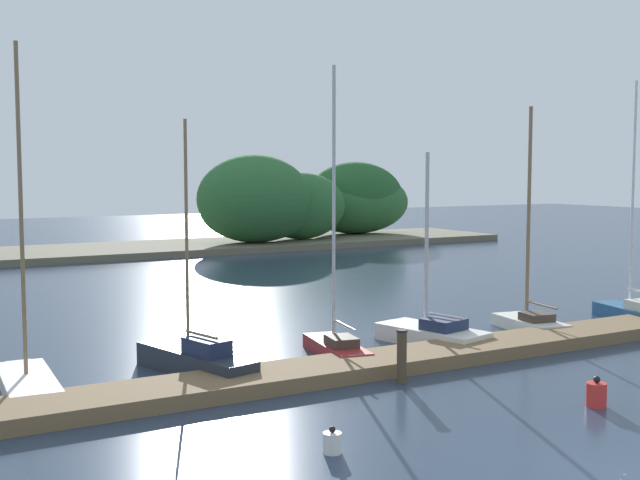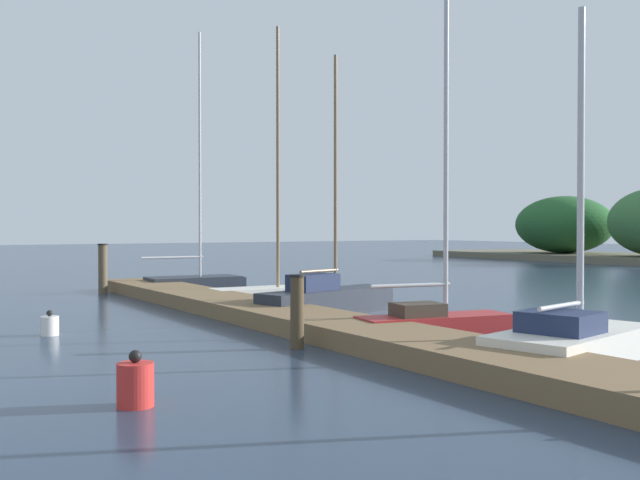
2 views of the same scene
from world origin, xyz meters
name	(u,v)px [view 1 (image 1 of 2)]	position (x,y,z in m)	size (l,w,h in m)	color
dock_pier	(358,366)	(0.00, 8.62, 0.17)	(26.08, 1.80, 0.35)	brown
far_shore	(185,212)	(7.16, 39.85, 2.38)	(58.24, 8.47, 5.97)	#66604C
sailboat_1	(27,375)	(-7.36, 11.08, 0.34)	(1.29, 3.68, 7.82)	silver
sailboat_2	(193,358)	(-3.58, 10.53, 0.39)	(1.84, 4.19, 6.21)	#232833
sailboat_3	(335,342)	(0.43, 10.44, 0.40)	(1.46, 3.34, 7.72)	maroon
sailboat_4	(430,332)	(3.60, 10.44, 0.35)	(2.10, 3.65, 5.49)	silver
sailboat_5	(529,317)	(7.45, 10.45, 0.42)	(1.52, 3.00, 6.92)	silver
sailboat_6	(632,309)	(11.56, 9.92, 0.39)	(1.65, 3.45, 7.88)	#285684
mooring_piling_1	(402,356)	(0.37, 7.32, 0.64)	(0.27, 0.27, 1.27)	#4C3D28
channel_buoy_0	(332,442)	(-3.44, 4.07, 0.19)	(0.34, 0.34, 0.48)	white
channel_buoy_1	(596,394)	(2.84, 3.73, 0.26)	(0.42, 0.42, 0.66)	red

